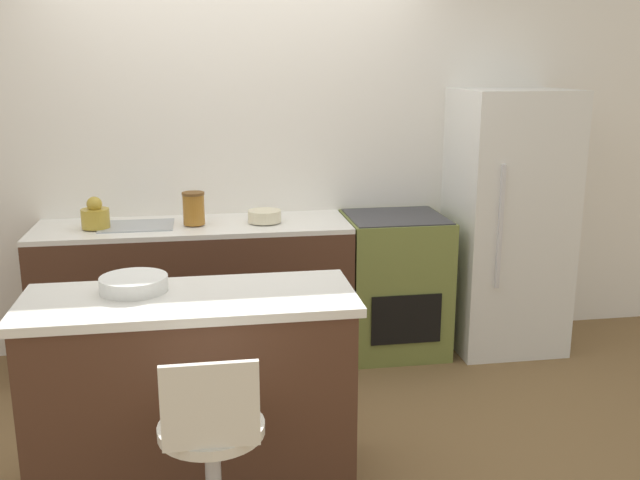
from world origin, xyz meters
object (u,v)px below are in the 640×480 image
refrigerator (507,222)px  stool_chair (213,466)px  kettle (95,216)px  oven_range (394,284)px  mixing_bowl (265,216)px

refrigerator → stool_chair: (-1.99, -1.98, -0.42)m
kettle → stool_chair: bearing=-71.9°
refrigerator → kettle: (-2.63, -0.01, 0.13)m
refrigerator → oven_range: bearing=178.3°
oven_range → kettle: size_ratio=4.85×
oven_range → kettle: 1.95m
refrigerator → mixing_bowl: size_ratio=8.35×
stool_chair → mixing_bowl: size_ratio=4.43×
oven_range → kettle: (-1.88, -0.03, 0.54)m
refrigerator → stool_chair: 2.84m
stool_chair → kettle: (-0.64, 1.97, 0.55)m
kettle → mixing_bowl: kettle is taller
mixing_bowl → oven_range: bearing=2.1°
refrigerator → stool_chair: bearing=-135.2°
refrigerator → kettle: size_ratio=9.08×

